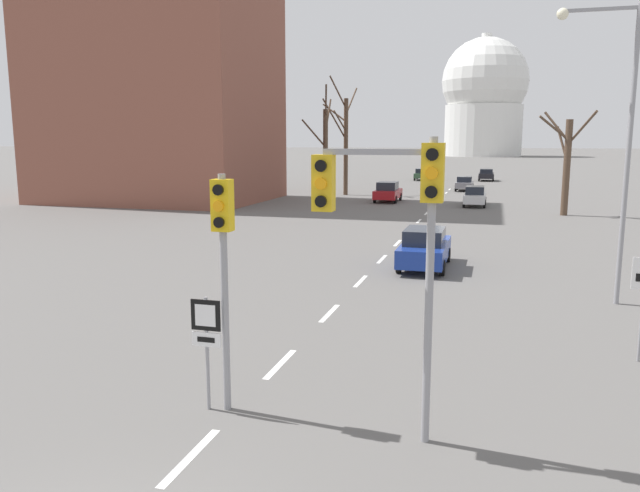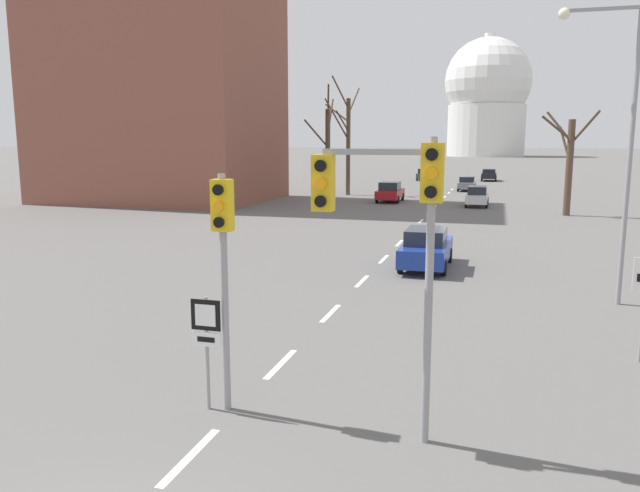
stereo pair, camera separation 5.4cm
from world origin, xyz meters
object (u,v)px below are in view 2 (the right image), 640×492
(street_lamp_right, at_px, (618,127))
(route_sign_post, at_px, (206,334))
(sedan_mid_centre, at_px, (424,174))
(traffic_signal_centre_tall, at_px, (223,247))
(sedan_distant_centre, at_px, (489,175))
(sedan_near_right, at_px, (467,183))
(sedan_far_right, at_px, (477,196))
(sedan_far_left, at_px, (426,248))
(sedan_near_left, at_px, (390,192))
(traffic_signal_near_right, at_px, (393,213))

(street_lamp_right, bearing_deg, route_sign_post, -128.81)
(sedan_mid_centre, bearing_deg, street_lamp_right, -78.05)
(traffic_signal_centre_tall, relative_size, street_lamp_right, 0.50)
(street_lamp_right, bearing_deg, traffic_signal_centre_tall, -127.92)
(sedan_distant_centre, bearing_deg, sedan_mid_centre, -173.12)
(sedan_mid_centre, bearing_deg, sedan_distant_centre, 6.88)
(traffic_signal_centre_tall, bearing_deg, sedan_distant_centre, 87.10)
(street_lamp_right, bearing_deg, sedan_mid_centre, 101.95)
(street_lamp_right, bearing_deg, sedan_distant_centre, 94.37)
(sedan_near_right, relative_size, sedan_distant_centre, 0.93)
(sedan_mid_centre, bearing_deg, sedan_far_right, -75.98)
(route_sign_post, xyz_separation_m, sedan_far_left, (2.52, 14.88, -0.70))
(route_sign_post, distance_m, sedan_mid_centre, 71.23)
(route_sign_post, xyz_separation_m, sedan_distant_centre, (3.99, 72.08, -0.73))
(street_lamp_right, relative_size, sedan_distant_centre, 2.09)
(street_lamp_right, height_order, sedan_near_right, street_lamp_right)
(sedan_near_left, distance_m, sedan_mid_centre, 29.36)
(traffic_signal_near_right, relative_size, sedan_mid_centre, 1.29)
(traffic_signal_near_right, xyz_separation_m, sedan_mid_centre, (-7.66, 71.29, -3.21))
(sedan_near_right, bearing_deg, sedan_far_right, -84.11)
(sedan_near_left, bearing_deg, sedan_mid_centre, 91.05)
(traffic_signal_centre_tall, distance_m, sedan_near_right, 55.24)
(traffic_signal_centre_tall, relative_size, sedan_mid_centre, 1.12)
(route_sign_post, relative_size, sedan_near_right, 0.55)
(sedan_distant_centre, bearing_deg, traffic_signal_centre_tall, -92.90)
(sedan_far_right, bearing_deg, sedan_near_left, 166.94)
(sedan_near_right, bearing_deg, street_lamp_right, -81.58)
(route_sign_post, relative_size, sedan_near_left, 0.52)
(sedan_far_right, bearing_deg, sedan_far_left, -92.60)
(sedan_near_left, distance_m, sedan_near_right, 14.65)
(street_lamp_right, height_order, sedan_near_left, street_lamp_right)
(traffic_signal_near_right, distance_m, sedan_near_left, 42.65)
(street_lamp_right, distance_m, sedan_far_right, 30.10)
(sedan_near_left, height_order, sedan_near_right, sedan_near_left)
(sedan_near_right, relative_size, sedan_far_right, 0.96)
(sedan_near_right, height_order, sedan_distant_centre, sedan_distant_centre)
(traffic_signal_centre_tall, bearing_deg, sedan_mid_centre, 93.58)
(sedan_far_right, bearing_deg, route_sign_post, -95.22)
(route_sign_post, relative_size, sedan_far_right, 0.53)
(street_lamp_right, relative_size, sedan_near_right, 2.25)
(sedan_near_left, height_order, sedan_mid_centre, sedan_near_left)
(traffic_signal_near_right, height_order, sedan_near_left, traffic_signal_near_right)
(traffic_signal_centre_tall, height_order, sedan_near_left, traffic_signal_centre_tall)
(traffic_signal_near_right, relative_size, sedan_near_left, 1.21)
(traffic_signal_centre_tall, bearing_deg, sedan_near_right, 88.19)
(route_sign_post, bearing_deg, sedan_far_left, 80.39)
(route_sign_post, xyz_separation_m, sedan_near_right, (2.09, 55.27, -0.76))
(sedan_distant_centre, bearing_deg, street_lamp_right, -85.63)
(sedan_near_left, bearing_deg, traffic_signal_centre_tall, -84.65)
(route_sign_post, relative_size, sedan_distant_centre, 0.51)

